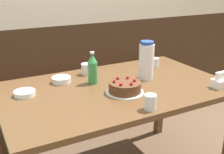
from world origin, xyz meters
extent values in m
cube|color=#3D2819|center=(0.00, 1.05, 0.49)|extent=(4.80, 0.04, 0.99)
cube|color=#56331E|center=(0.00, 0.83, 0.24)|extent=(2.25, 0.38, 0.47)
cube|color=brown|center=(0.00, 0.00, 0.72)|extent=(1.47, 0.90, 0.03)
cube|color=brown|center=(-0.69, 0.40, 0.35)|extent=(0.06, 0.06, 0.71)
cube|color=brown|center=(0.69, 0.40, 0.35)|extent=(0.06, 0.06, 0.71)
cylinder|color=white|center=(0.00, -0.12, 0.74)|extent=(0.24, 0.24, 0.01)
cylinder|color=#56331E|center=(0.00, -0.12, 0.78)|extent=(0.20, 0.20, 0.06)
sphere|color=red|center=(0.04, -0.07, 0.82)|extent=(0.02, 0.02, 0.02)
sphere|color=red|center=(-0.02, -0.05, 0.82)|extent=(0.02, 0.02, 0.02)
sphere|color=red|center=(-0.06, -0.09, 0.82)|extent=(0.02, 0.02, 0.02)
sphere|color=red|center=(-0.05, -0.16, 0.82)|extent=(0.02, 0.02, 0.02)
sphere|color=red|center=(0.01, -0.18, 0.82)|extent=(0.02, 0.02, 0.02)
sphere|color=red|center=(0.06, -0.14, 0.82)|extent=(0.02, 0.02, 0.02)
cylinder|color=white|center=(0.26, 0.03, 0.86)|extent=(0.10, 0.10, 0.25)
cylinder|color=#28479E|center=(0.26, 0.03, 1.00)|extent=(0.09, 0.09, 0.02)
cylinder|color=#388E4C|center=(-0.11, 0.13, 0.81)|extent=(0.06, 0.06, 0.15)
cone|color=#388E4C|center=(-0.11, 0.13, 0.92)|extent=(0.06, 0.06, 0.06)
cylinder|color=silver|center=(-0.11, 0.13, 0.95)|extent=(0.03, 0.03, 0.01)
cube|color=white|center=(0.59, -0.33, 0.77)|extent=(0.11, 0.08, 0.05)
cube|color=white|center=(0.59, -0.33, 0.82)|extent=(0.09, 0.03, 0.05)
cylinder|color=white|center=(-0.56, 0.13, 0.76)|extent=(0.13, 0.13, 0.03)
cylinder|color=white|center=(-0.29, 0.24, 0.76)|extent=(0.13, 0.13, 0.04)
cylinder|color=silver|center=(0.47, 0.23, 0.78)|extent=(0.07, 0.07, 0.07)
cylinder|color=silver|center=(0.00, -0.38, 0.78)|extent=(0.07, 0.07, 0.09)
cylinder|color=silver|center=(-0.07, 0.31, 0.78)|extent=(0.08, 0.08, 0.08)
camera|label=1|loc=(-0.82, -1.49, 1.42)|focal=45.00mm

